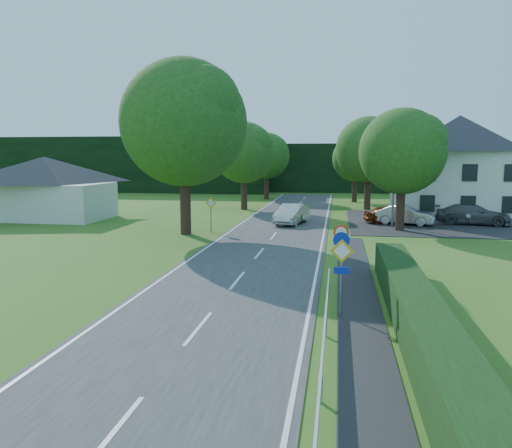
% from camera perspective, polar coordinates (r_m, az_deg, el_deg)
% --- Properties ---
extents(ground, '(160.00, 160.00, 0.00)m').
position_cam_1_polar(ground, '(10.61, -16.20, -22.36)').
color(ground, '#305B1A').
rests_on(ground, ground).
extents(road, '(7.00, 80.00, 0.04)m').
position_cam_1_polar(road, '(29.00, 1.01, -2.63)').
color(road, '#323234').
rests_on(road, ground).
extents(footpath, '(1.50, 44.00, 0.04)m').
position_cam_1_polar(footpath, '(11.52, 13.16, -19.55)').
color(footpath, '#242426').
rests_on(footpath, ground).
extents(parking_pad, '(14.00, 16.00, 0.04)m').
position_cam_1_polar(parking_pad, '(42.30, 20.00, 0.20)').
color(parking_pad, '#242426').
rests_on(parking_pad, ground).
extents(line_edge_left, '(0.12, 80.00, 0.01)m').
position_cam_1_polar(line_edge_left, '(29.64, -5.22, -2.39)').
color(line_edge_left, white).
rests_on(line_edge_left, road).
extents(line_edge_right, '(0.12, 80.00, 0.01)m').
position_cam_1_polar(line_edge_right, '(28.72, 7.45, -2.75)').
color(line_edge_right, white).
rests_on(line_edge_right, road).
extents(line_centre, '(0.12, 80.00, 0.01)m').
position_cam_1_polar(line_centre, '(29.00, 1.01, -2.58)').
color(line_centre, white).
rests_on(line_centre, road).
extents(hedge_right, '(1.20, 30.00, 1.30)m').
position_cam_1_polar(hedge_right, '(9.73, 23.94, -21.30)').
color(hedge_right, black).
rests_on(hedge_right, ground).
extents(tree_main, '(9.40, 9.40, 11.64)m').
position_cam_1_polar(tree_main, '(33.78, -8.19, 8.65)').
color(tree_main, '#1E4615').
rests_on(tree_main, ground).
extents(tree_left_far, '(7.00, 7.00, 8.58)m').
position_cam_1_polar(tree_left_far, '(49.09, -1.38, 6.66)').
color(tree_left_far, '#1E4615').
rests_on(tree_left_far, ground).
extents(tree_right_far, '(7.40, 7.40, 9.09)m').
position_cam_1_polar(tree_right_far, '(50.31, 12.71, 6.79)').
color(tree_right_far, '#1E4615').
rests_on(tree_right_far, ground).
extents(tree_left_back, '(6.60, 6.60, 8.07)m').
position_cam_1_polar(tree_left_back, '(60.85, 1.20, 6.64)').
color(tree_left_back, '#1E4615').
rests_on(tree_left_back, ground).
extents(tree_right_back, '(6.20, 6.20, 7.56)m').
position_cam_1_polar(tree_right_back, '(58.27, 11.25, 6.19)').
color(tree_right_back, '#1E4615').
rests_on(tree_right_back, ground).
extents(tree_right_mid, '(7.00, 7.00, 8.58)m').
position_cam_1_polar(tree_right_mid, '(36.50, 16.31, 5.95)').
color(tree_right_mid, '#1E4615').
rests_on(tree_right_mid, ground).
extents(treeline_left, '(44.00, 6.00, 8.00)m').
position_cam_1_polar(treeline_left, '(77.23, -15.34, 6.59)').
color(treeline_left, black).
rests_on(treeline_left, ground).
extents(treeline_right, '(30.00, 5.00, 7.00)m').
position_cam_1_polar(treeline_right, '(74.34, 12.40, 6.26)').
color(treeline_right, black).
rests_on(treeline_right, ground).
extents(bungalow_left, '(11.00, 6.50, 5.20)m').
position_cam_1_polar(bungalow_left, '(45.27, -22.93, 3.95)').
color(bungalow_left, beige).
rests_on(bungalow_left, ground).
extents(house_white, '(10.60, 8.40, 8.60)m').
position_cam_1_polar(house_white, '(45.32, 22.06, 6.14)').
color(house_white, silver).
rests_on(house_white, ground).
extents(streetlight, '(2.03, 0.18, 8.00)m').
position_cam_1_polar(streetlight, '(38.43, 15.32, 6.32)').
color(streetlight, slate).
rests_on(streetlight, ground).
extents(sign_priority_right, '(0.78, 0.09, 2.59)m').
position_cam_1_polar(sign_priority_right, '(16.57, 9.77, -4.43)').
color(sign_priority_right, slate).
rests_on(sign_priority_right, ground).
extents(sign_roundabout, '(0.64, 0.08, 2.37)m').
position_cam_1_polar(sign_roundabout, '(19.54, 9.71, -2.93)').
color(sign_roundabout, slate).
rests_on(sign_roundabout, ground).
extents(sign_speed_limit, '(0.64, 0.11, 2.37)m').
position_cam_1_polar(sign_speed_limit, '(21.49, 9.69, -1.70)').
color(sign_speed_limit, slate).
rests_on(sign_speed_limit, ground).
extents(sign_priority_left, '(0.78, 0.09, 2.44)m').
position_cam_1_polar(sign_priority_left, '(34.49, -5.19, 1.86)').
color(sign_priority_left, slate).
rests_on(sign_priority_left, ground).
extents(moving_car, '(2.60, 4.88, 1.53)m').
position_cam_1_polar(moving_car, '(38.62, 4.12, 1.14)').
color(moving_car, silver).
rests_on(moving_car, road).
extents(motorcycle, '(0.61, 1.72, 0.90)m').
position_cam_1_polar(motorcycle, '(38.84, 5.35, 0.70)').
color(motorcycle, black).
rests_on(motorcycle, road).
extents(parked_car_red, '(4.09, 2.14, 1.33)m').
position_cam_1_polar(parked_car_red, '(40.41, 15.00, 1.05)').
color(parked_car_red, maroon).
rests_on(parked_car_red, parking_pad).
extents(parked_car_silver_a, '(4.65, 2.69, 1.45)m').
position_cam_1_polar(parked_car_silver_a, '(39.81, 16.65, 0.97)').
color(parked_car_silver_a, '#B6B7BB').
rests_on(parked_car_silver_a, parking_pad).
extents(parked_car_grey, '(5.79, 3.26, 1.59)m').
position_cam_1_polar(parked_car_grey, '(41.75, 23.52, 1.05)').
color(parked_car_grey, '#525156').
rests_on(parked_car_grey, parking_pad).
extents(parked_car_silver_b, '(5.29, 4.39, 1.34)m').
position_cam_1_polar(parked_car_silver_b, '(42.95, 24.23, 1.02)').
color(parked_car_silver_b, '#B4B4BB').
rests_on(parked_car_silver_b, parking_pad).
extents(parasol, '(2.96, 2.98, 2.03)m').
position_cam_1_polar(parasol, '(43.92, 17.87, 1.92)').
color(parasol, red).
rests_on(parasol, parking_pad).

